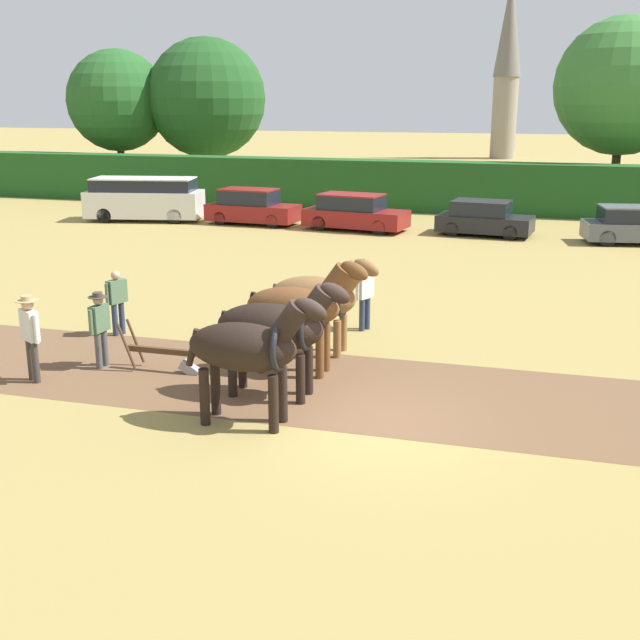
{
  "coord_description": "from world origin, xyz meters",
  "views": [
    {
      "loc": [
        3.09,
        -13.12,
        5.62
      ],
      "look_at": [
        -1.47,
        2.44,
        1.1
      ],
      "focal_mm": 45.0,
      "sensor_mm": 36.0,
      "label": 1
    }
  ],
  "objects": [
    {
      "name": "parked_car_left",
      "position": [
        -10.18,
        21.08,
        0.76
      ],
      "size": [
        4.27,
        2.01,
        1.6
      ],
      "rotation": [
        0.0,
        0.0,
        -0.07
      ],
      "color": "maroon",
      "rests_on": "ground"
    },
    {
      "name": "farmer_at_plow",
      "position": [
        -6.02,
        1.28,
        0.96
      ],
      "size": [
        0.41,
        0.65,
        1.66
      ],
      "rotation": [
        0.0,
        0.0,
        -0.12
      ],
      "color": "#4C4C4C",
      "rests_on": "ground"
    },
    {
      "name": "tree_center_left",
      "position": [
        5.95,
        31.47,
        6.13
      ],
      "size": [
        6.86,
        6.86,
        9.57
      ],
      "color": "#423323",
      "rests_on": "ground"
    },
    {
      "name": "ground_plane",
      "position": [
        0.0,
        0.0,
        0.0
      ],
      "size": [
        240.0,
        240.0,
        0.0
      ],
      "primitive_type": "plane",
      "color": "#998447"
    },
    {
      "name": "farmer_onlooker_right",
      "position": [
        -6.92,
        3.56,
        0.92
      ],
      "size": [
        0.36,
        0.61,
        1.6
      ],
      "rotation": [
        0.0,
        0.0,
        -0.37
      ],
      "color": "#28334C",
      "rests_on": "ground"
    },
    {
      "name": "hedgerow",
      "position": [
        0.0,
        27.57,
        1.26
      ],
      "size": [
        61.7,
        1.7,
        2.52
      ],
      "primitive_type": "cube",
      "color": "#1E511E",
      "rests_on": "ground"
    },
    {
      "name": "draft_horse_trail_right",
      "position": [
        -1.88,
        3.61,
        1.29
      ],
      "size": [
        2.67,
        1.02,
        2.3
      ],
      "rotation": [
        0.0,
        0.0,
        0.01
      ],
      "color": "brown",
      "rests_on": "ground"
    },
    {
      "name": "draft_horse_trail_left",
      "position": [
        -1.85,
        2.16,
        1.42
      ],
      "size": [
        2.75,
        0.9,
        2.53
      ],
      "rotation": [
        0.0,
        0.0,
        0.01
      ],
      "color": "brown",
      "rests_on": "ground"
    },
    {
      "name": "tree_left",
      "position": [
        -17.46,
        32.8,
        5.54
      ],
      "size": [
        7.09,
        7.09,
        9.09
      ],
      "color": "#4C3823",
      "rests_on": "ground"
    },
    {
      "name": "parked_van",
      "position": [
        -15.38,
        20.68,
        1.03
      ],
      "size": [
        5.62,
        3.06,
        2.0
      ],
      "rotation": [
        0.0,
        0.0,
        0.2
      ],
      "color": "silver",
      "rests_on": "ground"
    },
    {
      "name": "plow",
      "position": [
        -4.52,
        1.42,
        0.33
      ],
      "size": [
        1.8,
        0.46,
        1.13
      ],
      "rotation": [
        0.0,
        0.0,
        0.01
      ],
      "color": "#4C331E",
      "rests_on": "ground"
    },
    {
      "name": "parked_car_center_right",
      "position": [
        6.13,
        20.56,
        0.71
      ],
      "size": [
        4.12,
        2.41,
        1.48
      ],
      "rotation": [
        0.0,
        0.0,
        0.18
      ],
      "color": "#565B66",
      "rests_on": "ground"
    },
    {
      "name": "tree_far_left",
      "position": [
        -22.66,
        31.4,
        5.4
      ],
      "size": [
        6.01,
        6.01,
        8.41
      ],
      "color": "#4C3823",
      "rests_on": "ground"
    },
    {
      "name": "parked_car_center",
      "position": [
        0.27,
        20.96,
        0.69
      ],
      "size": [
        4.07,
        2.28,
        1.45
      ],
      "rotation": [
        0.0,
        0.0,
        -0.11
      ],
      "color": "black",
      "rests_on": "ground"
    },
    {
      "name": "farmer_beside_team",
      "position": [
        -1.25,
        5.66,
        0.94
      ],
      "size": [
        0.39,
        0.6,
        1.63
      ],
      "rotation": [
        0.0,
        0.0,
        -0.45
      ],
      "color": "#28334C",
      "rests_on": "ground"
    },
    {
      "name": "parked_car_center_left",
      "position": [
        -5.26,
        20.72,
        0.75
      ],
      "size": [
        4.66,
        2.43,
        1.57
      ],
      "rotation": [
        0.0,
        0.0,
        -0.15
      ],
      "color": "maroon",
      "rests_on": "ground"
    },
    {
      "name": "farmer_onlooker_left",
      "position": [
        -6.88,
        0.1,
        1.07
      ],
      "size": [
        0.61,
        0.45,
        1.81
      ],
      "rotation": [
        0.0,
        0.0,
        1.03
      ],
      "color": "#38332D",
      "rests_on": "ground"
    },
    {
      "name": "draft_horse_lead_right",
      "position": [
        -1.85,
        0.72,
        1.38
      ],
      "size": [
        2.78,
        0.99,
        2.41
      ],
      "rotation": [
        0.0,
        0.0,
        0.01
      ],
      "color": "black",
      "rests_on": "ground"
    },
    {
      "name": "plowed_furrow_strip",
      "position": [
        -6.11,
        1.4,
        0.0
      ],
      "size": [
        27.63,
        4.48,
        0.01
      ],
      "primitive_type": "cube",
      "rotation": [
        0.0,
        0.0,
        0.01
      ],
      "color": "brown",
      "rests_on": "ground"
    },
    {
      "name": "draft_horse_lead_left",
      "position": [
        -1.83,
        -0.73,
        1.42
      ],
      "size": [
        2.67,
        0.92,
        2.46
      ],
      "rotation": [
        0.0,
        0.0,
        0.01
      ],
      "color": "black",
      "rests_on": "ground"
    },
    {
      "name": "church_spire",
      "position": [
        -2.08,
        65.8,
        8.61
      ],
      "size": [
        2.53,
        2.53,
        16.45
      ],
      "color": "gray",
      "rests_on": "ground"
    }
  ]
}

